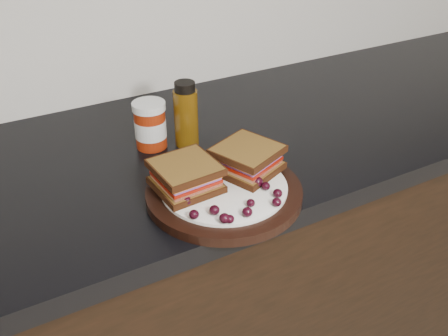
# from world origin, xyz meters

# --- Properties ---
(base_cabinets) EXTENTS (3.96, 0.58, 0.86)m
(base_cabinets) POSITION_xyz_m (0.00, 1.70, 0.43)
(base_cabinets) COLOR black
(base_cabinets) RESTS_ON ground_plane
(countertop) EXTENTS (3.98, 0.60, 0.04)m
(countertop) POSITION_xyz_m (0.00, 1.70, 0.88)
(countertop) COLOR black
(countertop) RESTS_ON base_cabinets
(plate) EXTENTS (0.28, 0.28, 0.02)m
(plate) POSITION_xyz_m (-0.01, 1.50, 0.91)
(plate) COLOR black
(plate) RESTS_ON countertop
(sandwich_left) EXTENTS (0.11, 0.11, 0.05)m
(sandwich_left) POSITION_xyz_m (-0.07, 1.53, 0.95)
(sandwich_left) COLOR brown
(sandwich_left) RESTS_ON plate
(sandwich_right) EXTENTS (0.14, 0.14, 0.05)m
(sandwich_right) POSITION_xyz_m (0.05, 1.52, 0.95)
(sandwich_right) COLOR brown
(sandwich_right) RESTS_ON plate
(grape_0) EXTENTS (0.02, 0.02, 0.02)m
(grape_0) POSITION_xyz_m (-0.10, 1.44, 0.93)
(grape_0) COLOR black
(grape_0) RESTS_ON plate
(grape_1) EXTENTS (0.02, 0.02, 0.02)m
(grape_1) POSITION_xyz_m (-0.06, 1.43, 0.93)
(grape_1) COLOR black
(grape_1) RESTS_ON plate
(grape_2) EXTENTS (0.02, 0.02, 0.02)m
(grape_2) POSITION_xyz_m (-0.06, 1.41, 0.93)
(grape_2) COLOR black
(grape_2) RESTS_ON plate
(grape_3) EXTENTS (0.02, 0.02, 0.01)m
(grape_3) POSITION_xyz_m (-0.05, 1.40, 0.93)
(grape_3) COLOR black
(grape_3) RESTS_ON plate
(grape_4) EXTENTS (0.02, 0.02, 0.02)m
(grape_4) POSITION_xyz_m (-0.02, 1.41, 0.93)
(grape_4) COLOR black
(grape_4) RESTS_ON plate
(grape_5) EXTENTS (0.01, 0.01, 0.01)m
(grape_5) POSITION_xyz_m (-0.00, 1.42, 0.93)
(grape_5) COLOR black
(grape_5) RESTS_ON plate
(grape_6) EXTENTS (0.02, 0.02, 0.02)m
(grape_6) POSITION_xyz_m (0.04, 1.41, 0.93)
(grape_6) COLOR black
(grape_6) RESTS_ON plate
(grape_7) EXTENTS (0.02, 0.02, 0.02)m
(grape_7) POSITION_xyz_m (0.05, 1.43, 0.93)
(grape_7) COLOR black
(grape_7) RESTS_ON plate
(grape_8) EXTENTS (0.02, 0.02, 0.01)m
(grape_8) POSITION_xyz_m (0.05, 1.45, 0.93)
(grape_8) COLOR black
(grape_8) RESTS_ON plate
(grape_9) EXTENTS (0.02, 0.02, 0.02)m
(grape_9) POSITION_xyz_m (0.04, 1.47, 0.93)
(grape_9) COLOR black
(grape_9) RESTS_ON plate
(grape_10) EXTENTS (0.02, 0.02, 0.02)m
(grape_10) POSITION_xyz_m (0.09, 1.50, 0.93)
(grape_10) COLOR black
(grape_10) RESTS_ON plate
(grape_11) EXTENTS (0.02, 0.02, 0.01)m
(grape_11) POSITION_xyz_m (0.06, 1.52, 0.93)
(grape_11) COLOR black
(grape_11) RESTS_ON plate
(grape_12) EXTENTS (0.02, 0.02, 0.02)m
(grape_12) POSITION_xyz_m (0.06, 1.54, 0.93)
(grape_12) COLOR black
(grape_12) RESTS_ON plate
(grape_13) EXTENTS (0.02, 0.02, 0.01)m
(grape_13) POSITION_xyz_m (-0.06, 1.56, 0.93)
(grape_13) COLOR black
(grape_13) RESTS_ON plate
(grape_14) EXTENTS (0.02, 0.02, 0.02)m
(grape_14) POSITION_xyz_m (-0.08, 1.53, 0.93)
(grape_14) COLOR black
(grape_14) RESTS_ON plate
(grape_15) EXTENTS (0.02, 0.02, 0.02)m
(grape_15) POSITION_xyz_m (-0.06, 1.50, 0.93)
(grape_15) COLOR black
(grape_15) RESTS_ON plate
(grape_16) EXTENTS (0.02, 0.02, 0.02)m
(grape_16) POSITION_xyz_m (-0.09, 1.48, 0.93)
(grape_16) COLOR black
(grape_16) RESTS_ON plate
(grape_17) EXTENTS (0.02, 0.02, 0.02)m
(grape_17) POSITION_xyz_m (-0.07, 1.54, 0.93)
(grape_17) COLOR black
(grape_17) RESTS_ON plate
(grape_18) EXTENTS (0.02, 0.02, 0.02)m
(grape_18) POSITION_xyz_m (-0.09, 1.53, 0.93)
(grape_18) COLOR black
(grape_18) RESTS_ON plate
(grape_19) EXTENTS (0.02, 0.02, 0.02)m
(grape_19) POSITION_xyz_m (-0.09, 1.52, 0.93)
(grape_19) COLOR black
(grape_19) RESTS_ON plate
(condiment_jar) EXTENTS (0.09, 0.09, 0.10)m
(condiment_jar) POSITION_xyz_m (-0.05, 1.74, 0.95)
(condiment_jar) COLOR maroon
(condiment_jar) RESTS_ON countertop
(oil_bottle) EXTENTS (0.06, 0.06, 0.14)m
(oil_bottle) POSITION_xyz_m (0.02, 1.71, 0.97)
(oil_bottle) COLOR #4E3107
(oil_bottle) RESTS_ON countertop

